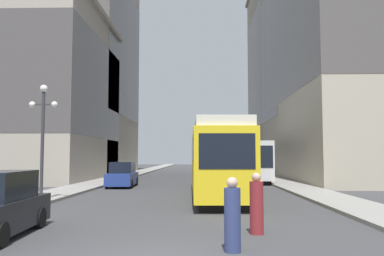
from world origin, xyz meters
name	(u,v)px	position (x,y,z in m)	size (l,w,h in m)	color
sidewalk_left	(133,174)	(-7.56, 40.00, 0.07)	(2.61, 120.00, 0.15)	gray
sidewalk_right	(256,174)	(7.56, 40.00, 0.07)	(2.61, 120.00, 0.15)	gray
streetcar	(216,159)	(1.67, 13.97, 2.10)	(3.03, 14.18, 3.89)	black
transit_bus	(249,160)	(5.22, 27.79, 1.95)	(2.69, 12.06, 3.45)	black
parked_car_left_near	(122,175)	(-4.95, 20.62, 0.84)	(2.02, 4.59, 1.82)	black
pedestrian_crossing_near	(257,205)	(2.48, 3.23, 0.82)	(0.40, 0.40, 1.77)	maroon
pedestrian_crossing_far	(232,217)	(1.61, 1.09, 0.81)	(0.39, 0.39, 1.75)	navy
lamp_post_left_near	(43,124)	(-6.85, 10.56, 3.81)	(1.41, 0.36, 5.59)	#333338
building_left_corner	(82,57)	(-14.73, 41.80, 15.23)	(12.33, 20.21, 29.53)	#A89E8E
building_left_midblock	(40,92)	(-14.79, 28.93, 8.41)	(12.44, 17.45, 16.40)	#A89E8E
building_right_corner	(352,10)	(15.25, 28.61, 16.18)	(13.37, 22.49, 31.38)	#B2A893
building_right_midblock	(292,73)	(14.65, 50.67, 14.76)	(12.16, 16.36, 28.63)	gray
building_right_far	(306,65)	(14.08, 40.68, 13.68)	(11.03, 16.22, 26.55)	#A89E8E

